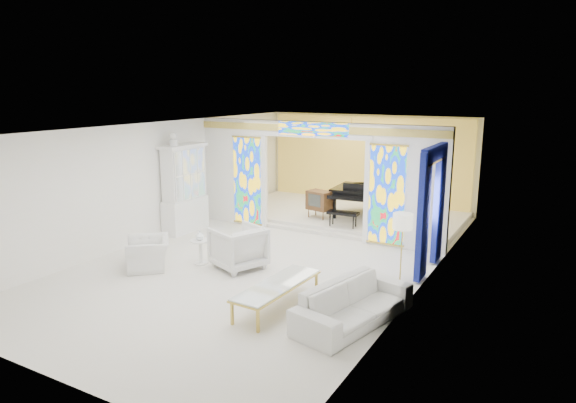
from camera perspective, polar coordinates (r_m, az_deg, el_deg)
The scene contains 24 objects.
floor at distance 12.15m, azimuth -1.39°, elevation -5.95°, with size 12.00×12.00×0.00m, color silver.
ceiling at distance 11.55m, azimuth -1.47°, elevation 8.30°, with size 7.00×12.00×0.02m, color white.
wall_back at distance 17.12m, azimuth 8.91°, elevation 4.50°, with size 7.00×0.02×3.00m, color white.
wall_front at distance 7.45m, azimuth -25.91°, elevation -7.21°, with size 7.00×0.02×3.00m, color white.
wall_left at distance 13.85m, azimuth -13.99°, elevation 2.39°, with size 0.02×12.00×3.00m, color white.
wall_right at distance 10.46m, azimuth 15.30°, elevation -0.93°, with size 0.02×12.00×3.00m, color white.
partition_wall at distance 13.46m, azimuth 2.92°, elevation 3.12°, with size 7.00×0.22×3.00m.
stained_glass_left at distance 14.43m, azimuth -4.53°, elevation 2.32°, with size 0.90×0.04×2.40m, color gold.
stained_glass_right at distance 12.67m, azimuth 10.93°, elevation 0.68°, with size 0.90×0.04×2.40m, color gold.
stained_glass_transom at distance 13.22m, azimuth 2.77°, elevation 8.05°, with size 2.00×0.04×0.34m, color gold.
alcove_platform at distance 15.65m, azimuth 6.29°, elevation -1.44°, with size 6.80×3.80×0.18m, color silver.
gold_curtain_back at distance 17.01m, azimuth 8.77°, elevation 4.45°, with size 6.70×0.10×2.90m, color #F9DE56.
chandelier at distance 15.08m, azimuth 7.07°, elevation 7.49°, with size 0.48×0.48×0.30m, color gold.
blue_drapes at distance 11.13m, azimuth 15.72°, elevation 0.26°, with size 0.14×1.85×2.65m.
china_cabinet at distance 14.16m, azimuth -11.44°, elevation 1.36°, with size 0.56×1.46×2.72m.
armchair_left at distance 11.62m, azimuth -15.26°, elevation -5.57°, with size 1.01×0.88×0.66m, color white.
armchair_right at distance 11.23m, azimuth -5.56°, elevation -5.09°, with size 0.99×1.02×0.93m, color white.
sofa at distance 8.78m, azimuth 7.32°, elevation -11.17°, with size 2.33×0.91×0.68m, color white.
side_table at distance 11.61m, azimuth -9.71°, elevation -5.14°, with size 0.49×0.49×0.56m.
vase at distance 11.52m, azimuth -9.77°, elevation -3.74°, with size 0.20×0.20×0.20m, color white.
coffee_table at distance 9.22m, azimuth -1.21°, elevation -9.33°, with size 0.74×2.09×0.46m.
floor_lamp at distance 9.95m, azimuth 12.62°, elevation -2.58°, with size 0.48×0.48×1.54m.
grand_piano at distance 15.15m, azimuth 8.47°, elevation 1.09°, with size 1.71×2.67×1.04m.
tv_console at distance 14.74m, azimuth 3.50°, elevation 0.12°, with size 0.76×0.59×0.78m.
Camera 1 is at (5.89, -9.90, 3.86)m, focal length 32.00 mm.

